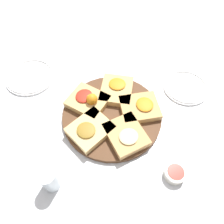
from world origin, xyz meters
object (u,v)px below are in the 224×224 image
object	(u,v)px
plate_left	(30,77)
plate_right	(186,87)
serving_board	(112,115)
napkin_stack	(79,215)
dipping_bowl	(175,173)
water_glass	(50,180)

from	to	relation	value
plate_left	plate_right	world-z (taller)	same
serving_board	napkin_stack	world-z (taller)	serving_board
dipping_bowl	plate_right	bearing A→B (deg)	102.15
water_glass	dipping_bowl	bearing A→B (deg)	32.67
dipping_bowl	napkin_stack	bearing A→B (deg)	-129.88
plate_left	napkin_stack	xyz separation A→B (m)	(0.55, -0.41, -0.00)
napkin_stack	dipping_bowl	size ratio (longest dim) A/B	1.77
serving_board	plate_left	bearing A→B (deg)	178.87
serving_board	plate_left	distance (m)	0.46
plate_left	water_glass	xyz separation A→B (m)	(0.41, -0.37, 0.04)
plate_left	water_glass	world-z (taller)	water_glass
water_glass	napkin_stack	bearing A→B (deg)	-16.97
water_glass	napkin_stack	xyz separation A→B (m)	(0.14, -0.04, -0.05)
serving_board	dipping_bowl	distance (m)	0.34
napkin_stack	dipping_bowl	distance (m)	0.37
plate_right	dipping_bowl	bearing A→B (deg)	-77.85
serving_board	plate_right	world-z (taller)	serving_board
plate_right	water_glass	xyz separation A→B (m)	(-0.28, -0.66, 0.04)
plate_right	water_glass	world-z (taller)	water_glass
plate_right	plate_left	bearing A→B (deg)	-156.83
napkin_stack	dipping_bowl	xyz separation A→B (m)	(0.24, 0.28, 0.01)
plate_left	plate_right	xyz separation A→B (m)	(0.69, 0.30, 0.00)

